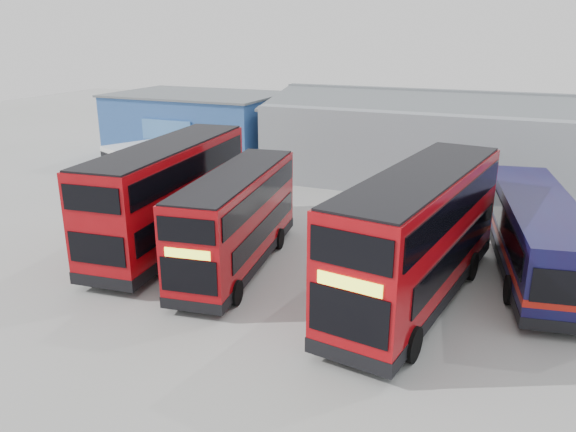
% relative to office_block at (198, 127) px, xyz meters
% --- Properties ---
extents(ground_plane, '(120.00, 120.00, 0.00)m').
position_rel_office_block_xyz_m(ground_plane, '(14.00, -17.99, -2.58)').
color(ground_plane, gray).
rests_on(ground_plane, ground).
extents(office_block, '(12.30, 8.32, 5.12)m').
position_rel_office_block_xyz_m(office_block, '(0.00, 0.00, 0.00)').
color(office_block, '#22478B').
rests_on(office_block, ground).
extents(maintenance_shed, '(30.50, 12.00, 5.89)m').
position_rel_office_block_xyz_m(maintenance_shed, '(22.00, 2.01, 0.02)').
color(maintenance_shed, gray).
rests_on(maintenance_shed, ground).
extents(double_decker_left, '(3.86, 11.57, 4.81)m').
position_rel_office_block_xyz_m(double_decker_left, '(8.27, -15.95, -0.19)').
color(double_decker_left, '#9C080E').
rests_on(double_decker_left, ground).
extents(double_decker_centre, '(3.64, 9.93, 4.11)m').
position_rel_office_block_xyz_m(double_decker_centre, '(12.25, -17.00, -0.53)').
color(double_decker_centre, '#9C080E').
rests_on(double_decker_centre, ground).
extents(double_decker_right, '(4.53, 11.88, 4.91)m').
position_rel_office_block_xyz_m(double_decker_right, '(19.78, -17.20, -0.13)').
color(double_decker_right, '#9C080E').
rests_on(double_decker_right, ground).
extents(single_decker_blue, '(4.63, 11.94, 3.17)m').
position_rel_office_block_xyz_m(single_decker_blue, '(23.78, -12.73, -1.01)').
color(single_decker_blue, '#0D103C').
rests_on(single_decker_blue, ground).
extents(panel_van, '(4.16, 5.71, 2.34)m').
position_rel_office_block_xyz_m(panel_van, '(-0.71, -5.78, -1.27)').
color(panel_van, silver).
rests_on(panel_van, ground).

